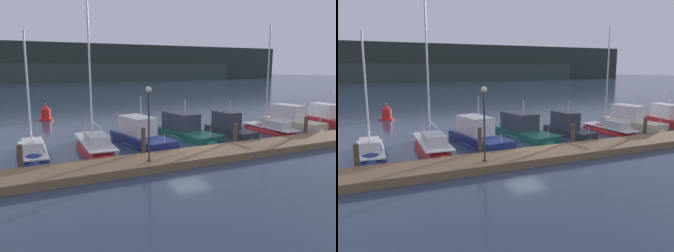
{
  "view_description": "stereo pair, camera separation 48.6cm",
  "coord_description": "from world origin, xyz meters",
  "views": [
    {
      "loc": [
        -10.77,
        -18.99,
        5.61
      ],
      "look_at": [
        0.0,
        3.27,
        1.2
      ],
      "focal_mm": 35.0,
      "sensor_mm": 36.0,
      "label": 1
    },
    {
      "loc": [
        -10.33,
        -19.2,
        5.61
      ],
      "look_at": [
        0.0,
        3.27,
        1.2
      ],
      "focal_mm": 35.0,
      "sensor_mm": 36.0,
      "label": 2
    }
  ],
  "objects": [
    {
      "name": "dock",
      "position": [
        0.0,
        -2.13,
        0.23
      ],
      "size": [
        42.73,
        2.8,
        0.45
      ],
      "primitive_type": "cube",
      "color": "brown",
      "rests_on": "ground"
    },
    {
      "name": "ground_plane",
      "position": [
        0.0,
        0.0,
        0.0
      ],
      "size": [
        400.0,
        400.0,
        0.0
      ],
      "primitive_type": "plane",
      "color": "#2D3D51"
    },
    {
      "name": "sailboat_berth_4",
      "position": [
        -5.79,
        2.89,
        0.12
      ],
      "size": [
        2.49,
        7.92,
        12.06
      ],
      "color": "red",
      "rests_on": "ground"
    },
    {
      "name": "motorboat_berth_9",
      "position": [
        13.51,
        3.83,
        0.38
      ],
      "size": [
        3.03,
        6.9,
        3.77
      ],
      "color": "beige",
      "rests_on": "ground"
    },
    {
      "name": "motorboat_berth_6",
      "position": [
        2.05,
        4.3,
        0.29
      ],
      "size": [
        3.44,
        7.7,
        3.72
      ],
      "color": "#195647",
      "rests_on": "ground"
    },
    {
      "name": "hillside_backdrop",
      "position": [
        1.84,
        126.72,
        7.22
      ],
      "size": [
        240.0,
        23.0,
        15.7
      ],
      "color": "#28332D",
      "rests_on": "ground"
    },
    {
      "name": "channel_buoy",
      "position": [
        -7.4,
        18.31,
        0.69
      ],
      "size": [
        1.49,
        1.49,
        1.87
      ],
      "color": "red",
      "rests_on": "ground"
    },
    {
      "name": "motorboat_berth_10",
      "position": [
        17.48,
        3.05,
        0.41
      ],
      "size": [
        3.12,
        6.87,
        3.83
      ],
      "color": "red",
      "rests_on": "ground"
    },
    {
      "name": "mooring_pile_4",
      "position": [
        10.52,
        -0.48,
        0.87
      ],
      "size": [
        0.28,
        0.28,
        1.73
      ],
      "primitive_type": "cylinder",
      "color": "#4C3D2D",
      "rests_on": "ground"
    },
    {
      "name": "mooring_pile_3",
      "position": [
        3.51,
        -0.48,
        0.84
      ],
      "size": [
        0.28,
        0.28,
        1.69
      ],
      "primitive_type": "cylinder",
      "color": "#4C3D2D",
      "rests_on": "ground"
    },
    {
      "name": "mooring_pile_1",
      "position": [
        -10.52,
        -0.48,
        0.81
      ],
      "size": [
        0.28,
        0.28,
        1.62
      ],
      "primitive_type": "cylinder",
      "color": "#4C3D2D",
      "rests_on": "ground"
    },
    {
      "name": "mooring_pile_2",
      "position": [
        -3.51,
        -0.48,
        0.98
      ],
      "size": [
        0.28,
        0.28,
        1.96
      ],
      "primitive_type": "cylinder",
      "color": "#4C3D2D",
      "rests_on": "ground"
    },
    {
      "name": "motorboat_berth_5",
      "position": [
        -2.27,
        3.12,
        0.36
      ],
      "size": [
        3.48,
        7.19,
        4.21
      ],
      "color": "navy",
      "rests_on": "ground"
    },
    {
      "name": "sailboat_berth_3",
      "position": [
        -9.74,
        2.93,
        0.1
      ],
      "size": [
        2.14,
        6.68,
        8.68
      ],
      "color": "navy",
      "rests_on": "ground"
    },
    {
      "name": "dock_lamppost",
      "position": [
        -4.02,
        -2.63,
        3.23
      ],
      "size": [
        0.32,
        0.32,
        4.17
      ],
      "color": "#2D2D33",
      "rests_on": "dock"
    },
    {
      "name": "sailboat_berth_8",
      "position": [
        9.82,
        2.74,
        0.12
      ],
      "size": [
        2.12,
        6.75,
        9.76
      ],
      "color": "red",
      "rests_on": "ground"
    },
    {
      "name": "motorboat_berth_7",
      "position": [
        5.84,
        3.35,
        0.29
      ],
      "size": [
        2.11,
        5.85,
        3.61
      ],
      "color": "#2D3338",
      "rests_on": "ground"
    }
  ]
}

